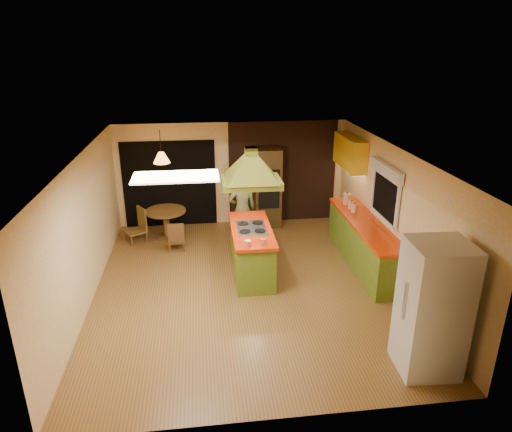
{
  "coord_description": "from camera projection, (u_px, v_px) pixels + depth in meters",
  "views": [
    {
      "loc": [
        -0.76,
        -7.44,
        4.25
      ],
      "look_at": [
        0.26,
        0.59,
        1.15
      ],
      "focal_mm": 32.0,
      "sensor_mm": 36.0,
      "label": 1
    }
  ],
  "objects": [
    {
      "name": "right_counter",
      "position": [
        364.0,
        243.0,
        9.18
      ],
      "size": [
        0.62,
        3.05,
        0.92
      ],
      "color": "olive",
      "rests_on": "ground"
    },
    {
      "name": "dining_table",
      "position": [
        166.0,
        219.0,
        10.39
      ],
      "size": [
        0.91,
        0.91,
        0.69
      ],
      "rotation": [
        0.0,
        0.0,
        -0.43
      ],
      "color": "brown",
      "rests_on": "ground"
    },
    {
      "name": "brick_panel",
      "position": [
        283.0,
        172.0,
        11.19
      ],
      "size": [
        2.64,
        0.03,
        2.5
      ],
      "primitive_type": "cube",
      "color": "#381E14",
      "rests_on": "ground"
    },
    {
      "name": "canister_large",
      "position": [
        347.0,
        199.0,
        9.96
      ],
      "size": [
        0.17,
        0.17,
        0.24
      ],
      "primitive_type": "cylinder",
      "rotation": [
        0.0,
        0.0,
        0.04
      ],
      "color": "beige",
      "rests_on": "right_counter"
    },
    {
      "name": "window_right",
      "position": [
        386.0,
        183.0,
        8.55
      ],
      "size": [
        0.12,
        1.35,
        1.06
      ],
      "color": "black",
      "rests_on": "room_walls"
    },
    {
      "name": "upper_cabinets",
      "position": [
        350.0,
        152.0,
        10.14
      ],
      "size": [
        0.34,
        1.4,
        0.7
      ],
      "primitive_type": "cube",
      "color": "yellow",
      "rests_on": "room_walls"
    },
    {
      "name": "ceiling_plane",
      "position": [
        245.0,
        154.0,
        7.61
      ],
      "size": [
        6.5,
        6.5,
        0.0
      ],
      "primitive_type": "plane",
      "rotation": [
        3.14,
        0.0,
        0.0
      ],
      "color": "silver",
      "rests_on": "room_walls"
    },
    {
      "name": "man",
      "position": [
        242.0,
        210.0,
        9.87
      ],
      "size": [
        0.67,
        0.5,
        1.69
      ],
      "primitive_type": "imported",
      "rotation": [
        0.0,
        0.0,
        3.31
      ],
      "color": "brown",
      "rests_on": "ground"
    },
    {
      "name": "wall_oven",
      "position": [
        267.0,
        188.0,
        10.99
      ],
      "size": [
        0.64,
        0.61,
        1.92
      ],
      "rotation": [
        0.0,
        0.0,
        -0.01
      ],
      "color": "#4E3819",
      "rests_on": "ground"
    },
    {
      "name": "canister_medium",
      "position": [
        354.0,
        208.0,
        9.5
      ],
      "size": [
        0.17,
        0.17,
        0.18
      ],
      "primitive_type": "cylinder",
      "rotation": [
        0.0,
        0.0,
        0.39
      ],
      "color": "beige",
      "rests_on": "right_counter"
    },
    {
      "name": "canister_small",
      "position": [
        351.0,
        205.0,
        9.7
      ],
      "size": [
        0.12,
        0.12,
        0.16
      ],
      "primitive_type": "cylinder",
      "rotation": [
        0.0,
        0.0,
        0.02
      ],
      "color": "beige",
      "rests_on": "right_counter"
    },
    {
      "name": "fluor_panel",
      "position": [
        176.0,
        177.0,
        6.37
      ],
      "size": [
        1.2,
        0.6,
        0.03
      ],
      "primitive_type": "cube",
      "color": "white",
      "rests_on": "ceiling_plane"
    },
    {
      "name": "nook_opening",
      "position": [
        170.0,
        184.0,
        10.94
      ],
      "size": [
        2.2,
        0.03,
        2.1
      ],
      "primitive_type": "cube",
      "color": "black",
      "rests_on": "ground"
    },
    {
      "name": "room_walls",
      "position": [
        246.0,
        223.0,
        8.06
      ],
      "size": [
        5.5,
        6.5,
        6.5
      ],
      "color": "#FEE8B6",
      "rests_on": "ground"
    },
    {
      "name": "pendant_lamp",
      "position": [
        161.0,
        158.0,
        9.88
      ],
      "size": [
        0.48,
        0.48,
        0.24
      ],
      "primitive_type": "cone",
      "rotation": [
        0.0,
        0.0,
        -0.4
      ],
      "color": "#FF9E3F",
      "rests_on": "ceiling_plane"
    },
    {
      "name": "chair_near",
      "position": [
        177.0,
        235.0,
        9.87
      ],
      "size": [
        0.36,
        0.36,
        0.66
      ],
      "primitive_type": null,
      "rotation": [
        0.0,
        0.0,
        3.15
      ],
      "color": "brown",
      "rests_on": "ground"
    },
    {
      "name": "ground",
      "position": [
        246.0,
        285.0,
        8.5
      ],
      "size": [
        6.5,
        6.5,
        0.0
      ],
      "primitive_type": "plane",
      "color": "olive",
      "rests_on": "ground"
    },
    {
      "name": "refrigerator",
      "position": [
        432.0,
        308.0,
        6.04
      ],
      "size": [
        0.81,
        0.77,
        1.89
      ],
      "primitive_type": "cube",
      "rotation": [
        0.0,
        0.0,
        -0.05
      ],
      "color": "white",
      "rests_on": "ground"
    },
    {
      "name": "chair_left",
      "position": [
        135.0,
        225.0,
        10.25
      ],
      "size": [
        0.58,
        0.58,
        0.77
      ],
      "primitive_type": null,
      "rotation": [
        0.0,
        0.0,
        -1.02
      ],
      "color": "brown",
      "rests_on": "ground"
    },
    {
      "name": "range_hood",
      "position": [
        251.0,
        161.0,
        8.17
      ],
      "size": [
        1.08,
        0.78,
        0.8
      ],
      "rotation": [
        0.0,
        0.0,
        -0.01
      ],
      "color": "olive",
      "rests_on": "ceiling_plane"
    },
    {
      "name": "kitchen_island",
      "position": [
        252.0,
        251.0,
        8.81
      ],
      "size": [
        0.77,
        1.89,
        0.96
      ],
      "rotation": [
        0.0,
        0.0,
        -0.01
      ],
      "color": "olive",
      "rests_on": "ground"
    }
  ]
}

